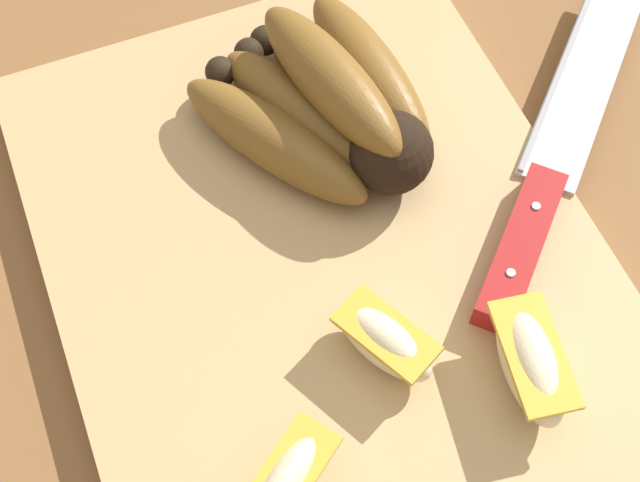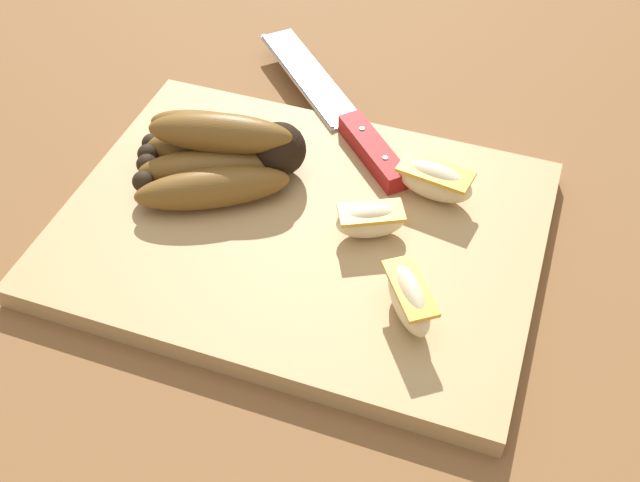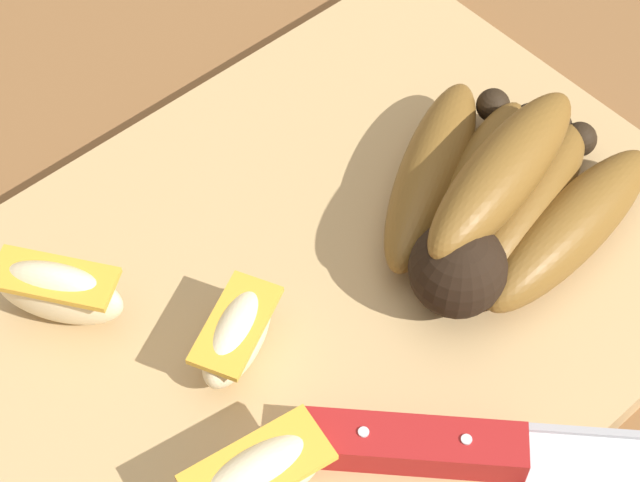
# 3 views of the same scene
# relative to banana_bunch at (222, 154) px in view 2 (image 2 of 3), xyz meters

# --- Properties ---
(ground_plane) EXTENTS (6.00, 6.00, 0.00)m
(ground_plane) POSITION_rel_banana_bunch_xyz_m (-0.09, 0.03, -0.04)
(ground_plane) COLOR brown
(cutting_board) EXTENTS (0.40, 0.30, 0.02)m
(cutting_board) POSITION_rel_banana_bunch_xyz_m (-0.09, 0.03, -0.03)
(cutting_board) COLOR tan
(cutting_board) RESTS_ON ground_plane
(banana_bunch) EXTENTS (0.16, 0.14, 0.07)m
(banana_bunch) POSITION_rel_banana_bunch_xyz_m (0.00, 0.00, 0.00)
(banana_bunch) COLOR black
(banana_bunch) RESTS_ON cutting_board
(chefs_knife) EXTENTS (0.22, 0.22, 0.02)m
(chefs_knife) POSITION_rel_banana_bunch_xyz_m (-0.09, -0.10, -0.02)
(chefs_knife) COLOR silver
(chefs_knife) RESTS_ON cutting_board
(apple_wedge_near) EXTENTS (0.06, 0.05, 0.03)m
(apple_wedge_near) POSITION_rel_banana_bunch_xyz_m (-0.14, 0.03, -0.01)
(apple_wedge_near) COLOR beige
(apple_wedge_near) RESTS_ON cutting_board
(apple_wedge_middle) EXTENTS (0.07, 0.04, 0.03)m
(apple_wedge_middle) POSITION_rel_banana_bunch_xyz_m (-0.18, -0.03, -0.01)
(apple_wedge_middle) COLOR beige
(apple_wedge_middle) RESTS_ON cutting_board
(apple_wedge_far) EXTENTS (0.06, 0.07, 0.04)m
(apple_wedge_far) POSITION_rel_banana_bunch_xyz_m (-0.20, 0.10, -0.00)
(apple_wedge_far) COLOR beige
(apple_wedge_far) RESTS_ON cutting_board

